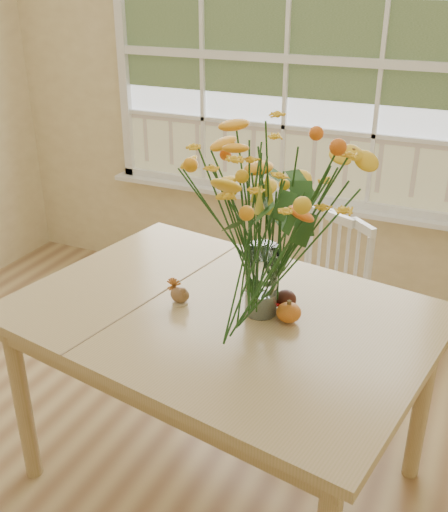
% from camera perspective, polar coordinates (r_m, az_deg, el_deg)
% --- Properties ---
extents(wall_back, '(4.00, 0.02, 2.70)m').
position_cam_1_polar(wall_back, '(3.75, 6.03, 15.24)').
color(wall_back, '#D8C18A').
rests_on(wall_back, floor).
extents(window, '(2.42, 0.12, 1.74)m').
position_cam_1_polar(window, '(3.69, 5.96, 17.92)').
color(window, silver).
rests_on(window, wall_back).
extents(dining_table, '(1.71, 1.35, 0.83)m').
position_cam_1_polar(dining_table, '(2.34, -0.21, -7.11)').
color(dining_table, tan).
rests_on(dining_table, floor).
extents(windsor_chair, '(0.56, 0.55, 0.92)m').
position_cam_1_polar(windsor_chair, '(3.05, 9.32, -4.01)').
color(windsor_chair, white).
rests_on(windsor_chair, floor).
extents(flower_vase, '(0.58, 0.58, 0.68)m').
position_cam_1_polar(flower_vase, '(2.11, 3.77, 4.30)').
color(flower_vase, white).
rests_on(flower_vase, dining_table).
extents(pumpkin, '(0.09, 0.09, 0.07)m').
position_cam_1_polar(pumpkin, '(2.22, 6.18, -5.46)').
color(pumpkin, '#CD5218').
rests_on(pumpkin, dining_table).
extents(turkey_figurine, '(0.08, 0.06, 0.10)m').
position_cam_1_polar(turkey_figurine, '(2.33, -4.22, -3.72)').
color(turkey_figurine, '#CCB78C').
rests_on(turkey_figurine, dining_table).
extents(dark_gourd, '(0.13, 0.11, 0.07)m').
position_cam_1_polar(dark_gourd, '(2.30, 5.90, -4.20)').
color(dark_gourd, '#38160F').
rests_on(dark_gourd, dining_table).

